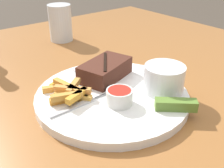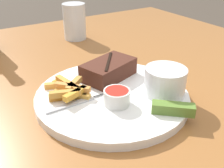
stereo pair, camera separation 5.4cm
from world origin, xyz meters
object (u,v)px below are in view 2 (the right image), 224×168
at_px(steak_portion, 109,69).
at_px(dipping_sauce_cup, 117,97).
at_px(dinner_plate, 112,96).
at_px(knife_utensil, 102,83).
at_px(coleslaw_cup, 165,80).
at_px(pickle_spear, 173,109).
at_px(drinking_glass, 75,22).
at_px(fork_utensil, 75,103).

height_order(steak_portion, dipping_sauce_cup, steak_portion).
bearing_deg(dinner_plate, knife_utensil, 88.48).
bearing_deg(dipping_sauce_cup, coleslaw_cup, -10.28).
relative_size(dipping_sauce_cup, pickle_spear, 0.71).
bearing_deg(knife_utensil, dinner_plate, 177.25).
bearing_deg(dipping_sauce_cup, pickle_spear, -49.15).
relative_size(pickle_spear, drinking_glass, 0.61).
height_order(dipping_sauce_cup, fork_utensil, dipping_sauce_cup).
distance_m(dipping_sauce_cup, pickle_spear, 0.11).
relative_size(coleslaw_cup, drinking_glass, 0.71).
bearing_deg(pickle_spear, drinking_glass, 84.27).
relative_size(coleslaw_cup, fork_utensil, 0.63).
bearing_deg(dipping_sauce_cup, drinking_glass, 74.70).
distance_m(steak_portion, fork_utensil, 0.13).
bearing_deg(drinking_glass, dipping_sauce_cup, -105.30).
bearing_deg(drinking_glass, pickle_spear, -95.73).
height_order(dipping_sauce_cup, drinking_glass, drinking_glass).
distance_m(steak_portion, drinking_glass, 0.36).
bearing_deg(fork_utensil, dipping_sauce_cup, -31.79).
bearing_deg(dinner_plate, pickle_spear, -66.43).
relative_size(dipping_sauce_cup, knife_utensil, 0.31).
height_order(coleslaw_cup, dipping_sauce_cup, coleslaw_cup).
height_order(pickle_spear, fork_utensil, pickle_spear).
height_order(fork_utensil, drinking_glass, drinking_glass).
xyz_separation_m(coleslaw_cup, knife_utensil, (-0.09, 0.11, -0.03)).
bearing_deg(fork_utensil, drinking_glass, 64.90).
relative_size(dinner_plate, pickle_spear, 4.43).
relative_size(knife_utensil, drinking_glass, 1.38).
bearing_deg(knife_utensil, fork_utensil, 115.49).
height_order(dinner_plate, knife_utensil, knife_utensil).
bearing_deg(coleslaw_cup, steak_portion, 114.69).
relative_size(dinner_plate, dipping_sauce_cup, 6.20).
xyz_separation_m(fork_utensil, drinking_glass, (0.19, 0.41, 0.04)).
distance_m(fork_utensil, drinking_glass, 0.46).
xyz_separation_m(dinner_plate, steak_portion, (0.03, 0.06, 0.03)).
relative_size(dinner_plate, coleslaw_cup, 3.81).
bearing_deg(pickle_spear, coleslaw_cup, 60.92).
xyz_separation_m(steak_portion, pickle_spear, (0.02, -0.19, -0.01)).
xyz_separation_m(dinner_plate, fork_utensil, (-0.09, 0.00, 0.01)).
xyz_separation_m(dinner_plate, knife_utensil, (0.00, 0.04, 0.01)).
bearing_deg(drinking_glass, steak_portion, -102.51).
bearing_deg(dipping_sauce_cup, steak_portion, 66.20).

